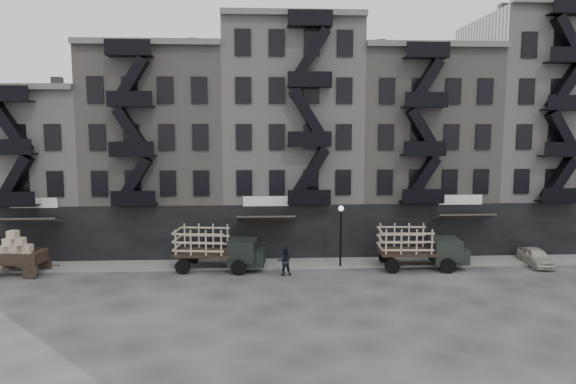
{
  "coord_description": "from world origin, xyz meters",
  "views": [
    {
      "loc": [
        -2.32,
        -30.96,
        9.47
      ],
      "look_at": [
        -0.47,
        4.0,
        5.05
      ],
      "focal_mm": 32.0,
      "sensor_mm": 36.0,
      "label": 1
    }
  ],
  "objects_px": {
    "stake_truck_west": "(217,246)",
    "stake_truck_east": "(420,244)",
    "wagon": "(16,250)",
    "pedestrian_mid": "(284,261)",
    "car_east": "(536,257)"
  },
  "relations": [
    {
      "from": "stake_truck_west",
      "to": "pedestrian_mid",
      "type": "xyz_separation_m",
      "value": [
        4.42,
        -1.42,
        -0.73
      ]
    },
    {
      "from": "car_east",
      "to": "wagon",
      "type": "bearing_deg",
      "value": -174.78
    },
    {
      "from": "wagon",
      "to": "stake_truck_west",
      "type": "distance_m",
      "value": 12.83
    },
    {
      "from": "wagon",
      "to": "stake_truck_east",
      "type": "xyz_separation_m",
      "value": [
        26.39,
        0.06,
        0.0
      ]
    },
    {
      "from": "stake_truck_west",
      "to": "stake_truck_east",
      "type": "height_order",
      "value": "stake_truck_west"
    },
    {
      "from": "wagon",
      "to": "stake_truck_east",
      "type": "bearing_deg",
      "value": 6.58
    },
    {
      "from": "stake_truck_west",
      "to": "pedestrian_mid",
      "type": "distance_m",
      "value": 4.7
    },
    {
      "from": "wagon",
      "to": "stake_truck_east",
      "type": "height_order",
      "value": "stake_truck_east"
    },
    {
      "from": "stake_truck_east",
      "to": "pedestrian_mid",
      "type": "bearing_deg",
      "value": -170.35
    },
    {
      "from": "stake_truck_east",
      "to": "wagon",
      "type": "bearing_deg",
      "value": -176.71
    },
    {
      "from": "wagon",
      "to": "car_east",
      "type": "height_order",
      "value": "wagon"
    },
    {
      "from": "car_east",
      "to": "stake_truck_east",
      "type": "bearing_deg",
      "value": -172.77
    },
    {
      "from": "wagon",
      "to": "pedestrian_mid",
      "type": "relative_size",
      "value": 1.94
    },
    {
      "from": "wagon",
      "to": "stake_truck_west",
      "type": "xyz_separation_m",
      "value": [
        12.82,
        0.45,
        0.01
      ]
    },
    {
      "from": "stake_truck_west",
      "to": "stake_truck_east",
      "type": "distance_m",
      "value": 13.57
    }
  ]
}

